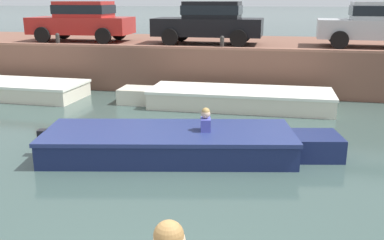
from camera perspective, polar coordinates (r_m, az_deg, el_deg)
name	(u,v)px	position (r m, az deg, el deg)	size (l,w,h in m)	color
ground_plane	(211,153)	(9.13, 2.54, -4.45)	(400.00, 400.00, 0.00)	#384C47
far_quay_wall	(246,61)	(17.31, 7.15, 7.76)	(60.00, 6.00, 1.55)	brown
far_wall_coping	(239,49)	(14.37, 6.31, 9.42)	(60.00, 0.24, 0.08)	#925F4C
boat_moored_west_cream	(8,89)	(15.67, -23.36, 3.85)	(5.68, 2.04, 0.53)	silver
boat_moored_central_cream	(231,98)	(12.99, 5.24, 2.92)	(6.49, 1.85, 0.56)	silver
motorboat_passing	(181,143)	(8.87, -1.46, -3.11)	(6.23, 2.72, 1.04)	navy
car_leftmost_red	(83,20)	(17.79, -14.39, 12.85)	(3.99, 2.06, 1.54)	#B2231E
car_left_inner_black	(210,21)	(16.26, 2.38, 13.08)	(4.01, 1.97, 1.54)	black
car_centre_silver	(377,22)	(16.37, 23.44, 11.85)	(3.90, 2.05, 1.54)	#B7BABC
mooring_bollard_west	(58,39)	(16.43, -17.48, 10.29)	(0.15, 0.15, 0.44)	#2D2B28
mooring_bollard_mid	(222,42)	(14.54, 4.04, 10.34)	(0.15, 0.15, 0.44)	#2D2B28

